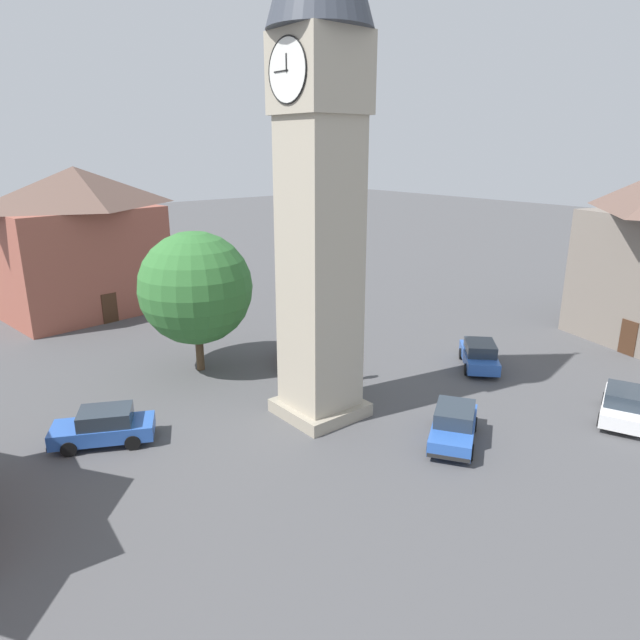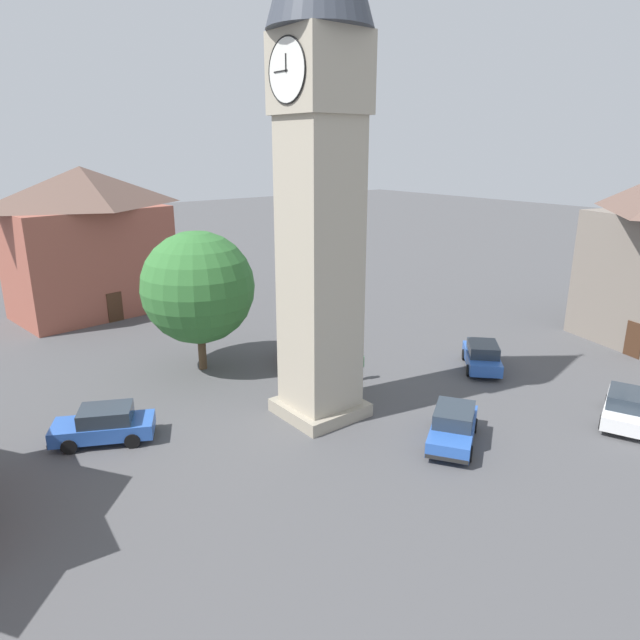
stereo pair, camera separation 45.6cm
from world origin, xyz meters
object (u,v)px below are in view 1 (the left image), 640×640
at_px(car_white_side, 300,348).
at_px(car_black_far, 454,425).
at_px(tree, 196,288).
at_px(car_red_corner, 104,427).
at_px(clock_tower, 320,100).
at_px(car_blue_kerb, 624,404).
at_px(building_shop_left, 82,241).
at_px(pedestrian, 358,362).
at_px(car_silver_kerb, 479,355).

xyz_separation_m(car_white_side, car_black_far, (-11.61, 0.73, 0.00)).
bearing_deg(tree, car_red_corner, 124.71).
bearing_deg(clock_tower, car_white_side, -29.67).
relative_size(car_blue_kerb, building_shop_left, 0.38).
distance_m(car_red_corner, building_shop_left, 21.30).
bearing_deg(pedestrian, car_white_side, 7.85).
distance_m(car_black_far, pedestrian, 7.49).
bearing_deg(car_red_corner, building_shop_left, -16.44).
distance_m(car_white_side, pedestrian, 4.29).
height_order(car_red_corner, tree, tree).
xyz_separation_m(car_red_corner, tree, (4.87, -7.02, 3.91)).
relative_size(tree, building_shop_left, 0.66).
relative_size(car_red_corner, pedestrian, 2.63).
bearing_deg(pedestrian, car_blue_kerb, -150.41).
bearing_deg(car_blue_kerb, car_silver_kerb, -1.95).
distance_m(clock_tower, car_white_side, 14.68).
relative_size(car_blue_kerb, car_white_side, 1.06).
height_order(car_blue_kerb, car_black_far, same).
xyz_separation_m(car_silver_kerb, tree, (9.65, 12.27, 3.91)).
distance_m(car_black_far, tree, 15.21).
bearing_deg(car_white_side, car_red_corner, 101.43).
relative_size(car_white_side, car_black_far, 0.96).
bearing_deg(pedestrian, building_shop_left, 17.60).
distance_m(car_blue_kerb, car_silver_kerb, 7.99).
height_order(car_white_side, car_black_far, same).
bearing_deg(car_white_side, building_shop_left, 19.84).
bearing_deg(car_silver_kerb, building_shop_left, 28.46).
distance_m(car_blue_kerb, building_shop_left, 35.56).
relative_size(car_white_side, pedestrian, 2.48).
bearing_deg(building_shop_left, car_white_side, -160.16).
relative_size(car_red_corner, car_black_far, 1.01).
xyz_separation_m(car_black_far, building_shop_left, (29.09, 5.58, 4.65)).
relative_size(car_black_far, tree, 0.57).
height_order(car_black_far, building_shop_left, building_shop_left).
height_order(car_white_side, building_shop_left, building_shop_left).
xyz_separation_m(pedestrian, building_shop_left, (21.72, 6.89, 4.40)).
relative_size(clock_tower, car_white_side, 5.57).
height_order(clock_tower, building_shop_left, clock_tower).
distance_m(car_silver_kerb, car_black_far, 8.96).
relative_size(clock_tower, car_blue_kerb, 5.24).
bearing_deg(tree, car_white_side, -114.92).
relative_size(clock_tower, tree, 3.02).
relative_size(car_white_side, building_shop_left, 0.36).
bearing_deg(car_black_far, tree, 17.59).
bearing_deg(car_blue_kerb, car_red_corner, 56.11).
bearing_deg(car_black_far, car_red_corner, 51.42).
bearing_deg(car_blue_kerb, tree, 34.22).
relative_size(car_blue_kerb, car_silver_kerb, 1.08).
distance_m(car_blue_kerb, car_red_corner, 22.91).
xyz_separation_m(car_blue_kerb, car_white_side, (15.24, 6.83, 0.00)).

